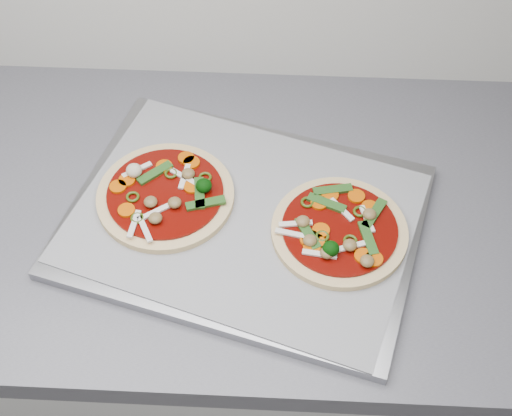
{
  "coord_description": "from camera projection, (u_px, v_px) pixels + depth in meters",
  "views": [
    {
      "loc": [
        -0.19,
        0.64,
        1.74
      ],
      "look_at": [
        -0.22,
        1.27,
        0.93
      ],
      "focal_mm": 50.0,
      "sensor_mm": 36.0,
      "label": 1
    }
  ],
  "objects": [
    {
      "name": "base_cabinet",
      "position": [
        368.0,
        356.0,
        1.43
      ],
      "size": [
        3.6,
        0.6,
        0.86
      ],
      "primitive_type": "cube",
      "color": "silver",
      "rests_on": "ground"
    },
    {
      "name": "countertop",
      "position": [
        405.0,
        221.0,
        1.08
      ],
      "size": [
        3.6,
        0.6,
        0.04
      ],
      "primitive_type": "cube",
      "color": "slate",
      "rests_on": "base_cabinet"
    },
    {
      "name": "baking_tray",
      "position": [
        244.0,
        221.0,
        1.04
      ],
      "size": [
        0.58,
        0.49,
        0.02
      ],
      "primitive_type": "cube",
      "rotation": [
        0.0,
        0.0,
        -0.27
      ],
      "color": "gray",
      "rests_on": "countertop"
    },
    {
      "name": "pizza_left",
      "position": [
        166.0,
        194.0,
        1.05
      ],
      "size": [
        0.21,
        0.21,
        0.03
      ],
      "rotation": [
        0.0,
        0.0,
        0.05
      ],
      "color": "beige",
      "rests_on": "parchment"
    },
    {
      "name": "parchment",
      "position": [
        244.0,
        217.0,
        1.04
      ],
      "size": [
        0.56,
        0.48,
        0.0
      ],
      "primitive_type": "cube",
      "rotation": [
        0.0,
        0.0,
        -0.31
      ],
      "color": "#96969B",
      "rests_on": "baking_tray"
    },
    {
      "name": "pizza_right",
      "position": [
        339.0,
        231.0,
        1.01
      ],
      "size": [
        0.23,
        0.23,
        0.03
      ],
      "rotation": [
        0.0,
        0.0,
        -0.23
      ],
      "color": "beige",
      "rests_on": "parchment"
    }
  ]
}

